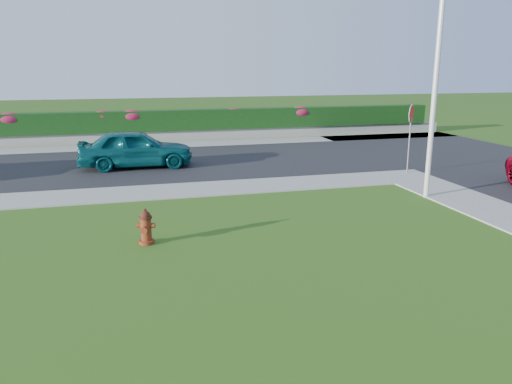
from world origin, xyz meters
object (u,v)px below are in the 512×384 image
object	(u,v)px
fire_hydrant	(146,227)
sedan_teal	(136,148)
utility_pole	(434,101)
stop_sign	(411,122)

from	to	relation	value
fire_hydrant	sedan_teal	size ratio (longest dim) A/B	0.19
fire_hydrant	utility_pole	distance (m)	9.42
sedan_teal	stop_sign	size ratio (longest dim) A/B	1.69
sedan_teal	utility_pole	distance (m)	11.49
stop_sign	fire_hydrant	bearing A→B (deg)	-173.47
sedan_teal	fire_hydrant	bearing A→B (deg)	-179.76
sedan_teal	utility_pole	xyz separation A→B (m)	(8.73, -7.12, 2.21)
stop_sign	utility_pole	bearing A→B (deg)	-133.52
utility_pole	stop_sign	bearing A→B (deg)	68.02
fire_hydrant	stop_sign	size ratio (longest dim) A/B	0.32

